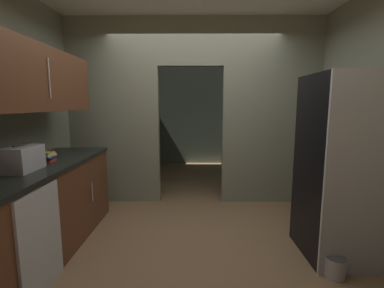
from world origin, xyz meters
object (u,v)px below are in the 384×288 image
(dishwasher, at_px, (41,242))
(boombox, at_px, (23,159))
(book_stack, at_px, (47,157))
(refrigerator, at_px, (345,168))
(paint_can, at_px, (335,267))

(dishwasher, xyz_separation_m, boombox, (-0.31, 0.35, 0.60))
(boombox, distance_m, book_stack, 0.39)
(refrigerator, height_order, dishwasher, refrigerator)
(refrigerator, xyz_separation_m, dishwasher, (-2.66, -0.59, -0.46))
(refrigerator, bearing_deg, book_stack, 177.31)
(refrigerator, distance_m, book_stack, 2.97)
(refrigerator, height_order, book_stack, refrigerator)
(refrigerator, relative_size, boombox, 4.92)
(refrigerator, relative_size, book_stack, 11.75)
(dishwasher, bearing_deg, boombox, 131.56)
(dishwasher, distance_m, paint_can, 2.47)
(book_stack, bearing_deg, paint_can, -10.61)
(refrigerator, xyz_separation_m, paint_can, (-0.23, -0.37, -0.80))
(boombox, xyz_separation_m, book_stack, (0.00, 0.38, -0.06))
(refrigerator, xyz_separation_m, book_stack, (-2.97, 0.14, 0.08))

